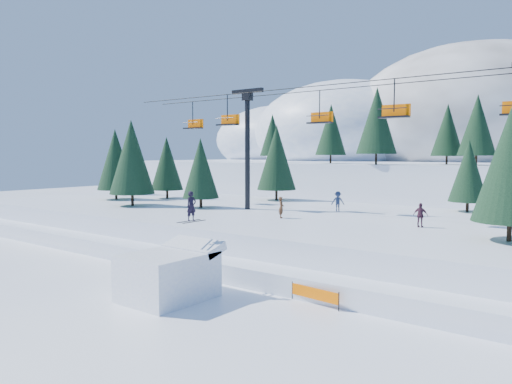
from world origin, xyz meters
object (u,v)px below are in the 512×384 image
Objects in this scene: jump_kicker at (170,274)px; banner_far at (383,301)px; chairlift at (363,126)px; banner_near at (315,294)px.

jump_kicker is 10.44m from banner_far.
banner_far is at bearing 25.25° from jump_kicker.
chairlift reaches higher than banner_far.
banner_near is (6.34, 3.53, -0.73)m from jump_kicker.
chairlift is at bearing 106.56° from banner_near.
jump_kicker is 1.92× the size of banner_far.
jump_kicker reaches higher than banner_near.
chairlift is 16.33m from banner_near.
jump_kicker is 7.29m from banner_near.
jump_kicker is at bearing -150.92° from banner_near.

